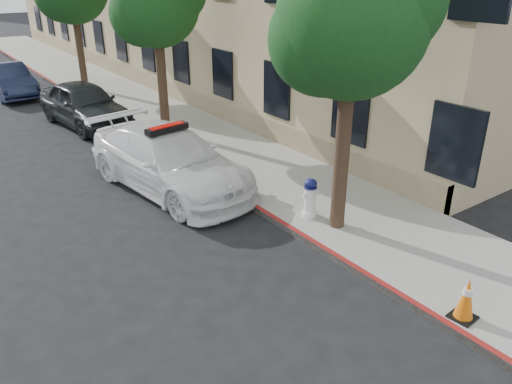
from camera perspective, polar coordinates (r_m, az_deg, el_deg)
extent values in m
plane|color=black|center=(10.74, -9.75, -4.65)|extent=(120.00, 120.00, 0.00)
cube|color=gray|center=(20.67, -13.47, 9.54)|extent=(3.20, 50.00, 0.15)
cube|color=maroon|center=(20.16, -17.51, 8.71)|extent=(0.12, 50.00, 0.15)
cylinder|color=black|center=(10.05, 9.82, 4.56)|extent=(0.30, 0.30, 3.30)
sphere|color=#133D16|center=(9.52, 10.92, 18.55)|extent=(2.80, 2.80, 2.80)
sphere|color=#133D16|center=(9.52, 7.89, 16.93)|extent=(2.10, 2.10, 2.10)
cylinder|color=black|center=(16.44, -10.65, 12.06)|extent=(0.30, 0.30, 3.19)
sphere|color=#133D16|center=(16.12, -11.35, 20.39)|extent=(2.60, 2.60, 2.60)
sphere|color=#133D16|center=(16.27, -12.91, 19.23)|extent=(1.95, 1.95, 1.95)
cylinder|color=black|center=(23.80, -19.46, 15.15)|extent=(0.30, 0.30, 3.41)
imported|color=white|center=(12.60, -9.88, 3.60)|extent=(2.80, 5.44, 1.51)
cube|color=black|center=(12.33, -10.15, 7.13)|extent=(1.13, 0.43, 0.14)
cube|color=#A50A07|center=(12.32, -10.17, 7.40)|extent=(0.92, 0.34, 0.06)
imported|color=black|center=(18.61, -19.01, 9.47)|extent=(2.30, 4.65, 1.53)
imported|color=#161D37|center=(24.31, -26.37, 11.36)|extent=(1.59, 4.18, 1.36)
cylinder|color=white|center=(11.01, 6.11, -2.46)|extent=(0.34, 0.34, 0.11)
cylinder|color=white|center=(10.86, 6.19, -0.85)|extent=(0.25, 0.25, 0.58)
ellipsoid|color=#131755|center=(10.70, 6.29, 1.02)|extent=(0.27, 0.27, 0.19)
cylinder|color=white|center=(10.80, 6.22, -0.22)|extent=(0.37, 0.17, 0.11)
cylinder|color=white|center=(10.80, 6.22, -0.22)|extent=(0.14, 0.21, 0.11)
cube|color=black|center=(8.65, 22.54, -13.03)|extent=(0.40, 0.40, 0.03)
cone|color=#D9620B|center=(8.44, 22.93, -11.07)|extent=(0.29, 0.29, 0.69)
cylinder|color=white|center=(8.38, 23.06, -10.43)|extent=(0.16, 0.16, 0.10)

